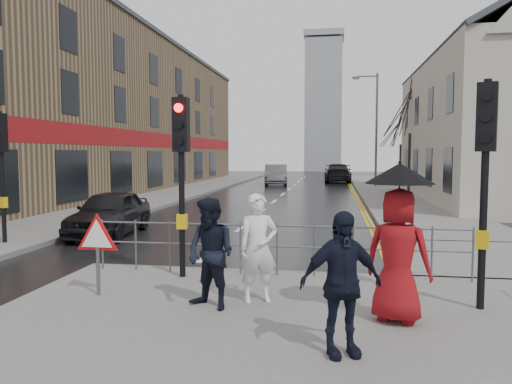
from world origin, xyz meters
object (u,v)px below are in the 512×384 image
(pedestrian_d, at_px, (341,283))
(car_mid, at_px, (276,175))
(car_parked, at_px, (110,213))
(pedestrian_with_umbrella, at_px, (398,239))
(pedestrian_a, at_px, (258,248))
(pedestrian_b, at_px, (211,253))

(pedestrian_d, xyz_separation_m, car_mid, (-4.53, 32.86, -0.18))
(car_mid, bearing_deg, car_parked, -101.84)
(pedestrian_d, distance_m, car_mid, 33.17)
(pedestrian_with_umbrella, xyz_separation_m, pedestrian_d, (-0.79, -1.29, -0.32))
(pedestrian_a, relative_size, pedestrian_d, 1.01)
(pedestrian_a, bearing_deg, car_parked, 110.20)
(car_parked, bearing_deg, pedestrian_b, -59.10)
(pedestrian_b, distance_m, car_mid, 31.51)
(car_parked, xyz_separation_m, car_mid, (2.21, 24.49, 0.12))
(pedestrian_a, distance_m, pedestrian_d, 2.28)
(pedestrian_a, xyz_separation_m, pedestrian_d, (1.25, -1.91, -0.01))
(pedestrian_a, bearing_deg, pedestrian_b, -165.44)
(pedestrian_a, xyz_separation_m, pedestrian_with_umbrella, (2.04, -0.63, 0.31))
(pedestrian_a, relative_size, pedestrian_b, 1.02)
(pedestrian_with_umbrella, bearing_deg, car_mid, 99.57)
(pedestrian_d, bearing_deg, pedestrian_with_umbrella, 37.12)
(pedestrian_d, relative_size, car_parked, 0.42)
(pedestrian_d, bearing_deg, pedestrian_a, 101.78)
(pedestrian_b, bearing_deg, pedestrian_with_umbrella, 23.07)
(pedestrian_with_umbrella, xyz_separation_m, car_mid, (-5.32, 31.57, -0.50))
(pedestrian_with_umbrella, height_order, car_mid, pedestrian_with_umbrella)
(pedestrian_b, distance_m, pedestrian_d, 2.39)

